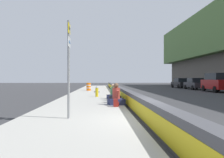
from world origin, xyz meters
The scene contains 14 objects.
ground_plane centered at (0.00, 0.00, 0.00)m, with size 160.00×160.00×0.00m, color #353538.
sidewalk_strip centered at (0.00, 2.65, 0.07)m, with size 80.00×4.40×0.14m, color #A8A59E.
jersey_barrier centered at (0.00, 0.00, 0.42)m, with size 76.00×0.45×0.85m.
route_sign_post centered at (0.43, 2.90, 2.21)m, with size 0.44×0.09×3.60m.
fire_hydrant centered at (10.26, 2.05, 0.59)m, with size 0.26×0.46×0.88m.
seated_person_foreground centered at (4.67, 0.86, 0.52)m, with size 0.90×1.00×1.22m.
seated_person_middle centered at (5.72, 0.80, 0.47)m, with size 0.84×0.91×1.05m.
seated_person_rear centered at (7.19, 0.77, 0.49)m, with size 0.71×0.81×1.10m.
seated_person_far centered at (8.43, 0.85, 0.48)m, with size 0.84×0.92×1.08m.
backpack centered at (3.79, 0.94, 0.33)m, with size 0.32×0.28×0.40m.
construction_barrel centered at (19.66, 3.23, 0.62)m, with size 0.54×0.54×0.95m.
parked_car_fourth centered at (18.35, -12.17, 1.18)m, with size 4.87×2.21×2.28m.
parked_car_midline centered at (24.65, -12.17, 0.86)m, with size 4.54×2.03×1.71m.
parked_car_far centered at (30.38, -12.05, 0.86)m, with size 4.56×2.08×1.71m.
Camera 1 is at (-7.85, 1.71, 1.59)m, focal length 35.92 mm.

